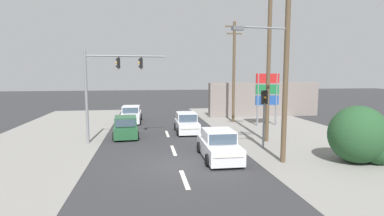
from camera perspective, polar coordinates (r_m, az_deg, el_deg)
name	(u,v)px	position (r m, az deg, el deg)	size (l,w,h in m)	color
ground_plane	(179,165)	(15.21, -2.46, -10.88)	(140.00, 140.00, 0.00)	#303033
lane_dash_near	(184,179)	(13.33, -1.45, -13.41)	(0.20, 2.40, 0.01)	silver
lane_dash_mid	(173,150)	(18.08, -3.55, -8.04)	(0.20, 2.40, 0.01)	silver
lane_dash_far	(167,134)	(22.93, -4.74, -4.92)	(0.20, 2.40, 0.01)	silver
kerb_right_verge	(322,148)	(20.08, 23.48, -7.08)	(10.00, 44.00, 0.02)	gray
kerb_left_verge	(27,152)	(20.18, -28.86, -7.29)	(8.00, 40.00, 0.02)	gray
utility_pole_foreground_right	(284,64)	(15.67, 17.06, 8.08)	(3.78, 0.50, 9.38)	brown
utility_pole_midground_right	(269,58)	(20.47, 14.41, 9.17)	(1.80, 0.26, 10.63)	brown
utility_pole_background_right	(234,70)	(28.49, 7.98, 7.19)	(1.80, 0.26, 9.33)	brown
traffic_signal_mast	(107,80)	(20.33, -15.94, 5.15)	(5.28, 0.52, 6.00)	slate
pedestal_signal_right_kerb	(264,109)	(18.59, 13.59, -0.24)	(0.44, 0.29, 3.56)	slate
shopping_plaza_sign	(267,92)	(26.93, 14.15, 3.01)	(2.10, 0.16, 4.60)	slate
roadside_bush	(361,136)	(17.51, 29.53, -4.72)	(3.12, 2.67, 2.95)	#234C28
shopfront_wall_far	(264,99)	(33.05, 13.54, 1.59)	(12.00, 1.00, 3.60)	gray
hatchback_crossing_left	(126,127)	(22.12, -12.50, -3.63)	(1.94, 3.72, 1.53)	#235633
sedan_oncoming_near	(219,146)	(16.28, 5.13, -7.16)	(1.96, 4.27, 1.56)	silver
hatchback_kerbside_parked	(187,123)	(23.36, -1.01, -2.94)	(1.81, 3.66, 1.53)	silver
sedan_receding_far	(131,115)	(28.68, -11.49, -1.30)	(1.98, 4.28, 1.56)	silver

